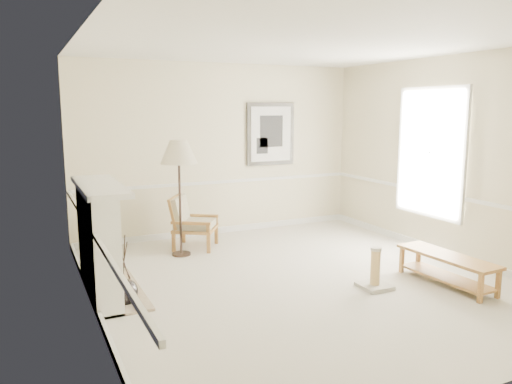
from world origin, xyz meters
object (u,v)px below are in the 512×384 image
(armchair, at_px, (190,220))
(floor_lamp, at_px, (179,155))
(bench, at_px, (447,265))
(scratching_post, at_px, (375,275))
(floor_vase, at_px, (126,292))

(armchair, distance_m, floor_lamp, 1.13)
(bench, xyz_separation_m, scratching_post, (-0.87, 0.28, -0.09))
(floor_lamp, relative_size, scratching_post, 3.38)
(floor_vase, distance_m, armchair, 2.37)
(floor_lamp, height_order, scratching_post, floor_lamp)
(floor_vase, distance_m, bench, 3.85)
(floor_vase, distance_m, scratching_post, 2.93)
(armchair, relative_size, scratching_post, 1.75)
(armchair, height_order, scratching_post, armchair)
(floor_vase, bearing_deg, bench, -15.68)
(floor_vase, bearing_deg, floor_lamp, 54.69)
(armchair, bearing_deg, bench, -108.23)
(floor_vase, relative_size, scratching_post, 1.59)
(floor_lamp, bearing_deg, floor_vase, -125.31)
(armchair, relative_size, bench, 0.66)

